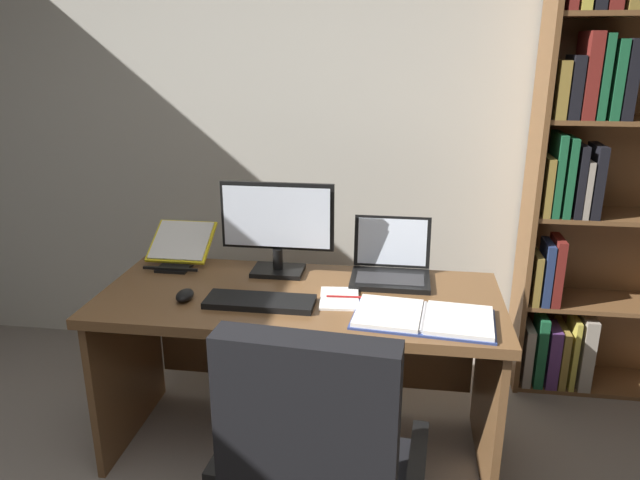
{
  "coord_description": "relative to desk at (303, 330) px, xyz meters",
  "views": [
    {
      "loc": [
        0.37,
        -0.78,
        1.67
      ],
      "look_at": [
        0.07,
        1.32,
        0.97
      ],
      "focal_mm": 33.39,
      "sensor_mm": 36.0,
      "label": 1
    }
  ],
  "objects": [
    {
      "name": "wall_back",
      "position": [
        0.02,
        0.87,
        0.75
      ],
      "size": [
        5.1,
        0.12,
        2.55
      ],
      "primitive_type": "cube",
      "color": "beige",
      "rests_on": "ground"
    },
    {
      "name": "desk",
      "position": [
        0.0,
        0.0,
        0.0
      ],
      "size": [
        1.6,
        0.7,
        0.72
      ],
      "color": "brown",
      "rests_on": "ground"
    },
    {
      "name": "bookshelf",
      "position": [
        1.31,
        0.64,
        0.59
      ],
      "size": [
        0.88,
        0.31,
        2.25
      ],
      "color": "brown",
      "rests_on": "ground"
    },
    {
      "name": "monitor",
      "position": [
        -0.13,
        0.15,
        0.4
      ],
      "size": [
        0.49,
        0.16,
        0.4
      ],
      "color": "black",
      "rests_on": "desk"
    },
    {
      "name": "laptop",
      "position": [
        0.35,
        0.15,
        0.25
      ],
      "size": [
        0.33,
        0.28,
        0.24
      ],
      "color": "black",
      "rests_on": "desk"
    },
    {
      "name": "keyboard",
      "position": [
        -0.13,
        -0.19,
        0.21
      ],
      "size": [
        0.42,
        0.15,
        0.02
      ],
      "primitive_type": "cube",
      "color": "black",
      "rests_on": "desk"
    },
    {
      "name": "computer_mouse",
      "position": [
        -0.43,
        -0.19,
        0.22
      ],
      "size": [
        0.06,
        0.1,
        0.04
      ],
      "primitive_type": "ellipsoid",
      "color": "black",
      "rests_on": "desk"
    },
    {
      "name": "reading_stand_with_book",
      "position": [
        -0.6,
        0.21,
        0.28
      ],
      "size": [
        0.28,
        0.28,
        0.16
      ],
      "color": "black",
      "rests_on": "desk"
    },
    {
      "name": "open_binder",
      "position": [
        0.48,
        -0.24,
        0.21
      ],
      "size": [
        0.53,
        0.32,
        0.02
      ],
      "rotation": [
        0.0,
        0.0,
        -0.09
      ],
      "color": "navy",
      "rests_on": "desk"
    },
    {
      "name": "notepad",
      "position": [
        0.16,
        -0.1,
        0.2
      ],
      "size": [
        0.17,
        0.22,
        0.01
      ],
      "primitive_type": "cube",
      "rotation": [
        0.0,
        0.0,
        0.1
      ],
      "color": "white",
      "rests_on": "desk"
    },
    {
      "name": "pen",
      "position": [
        0.18,
        -0.1,
        0.21
      ],
      "size": [
        0.14,
        0.02,
        0.01
      ],
      "primitive_type": "cylinder",
      "rotation": [
        0.0,
        1.57,
        0.06
      ],
      "color": "maroon",
      "rests_on": "notepad"
    }
  ]
}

